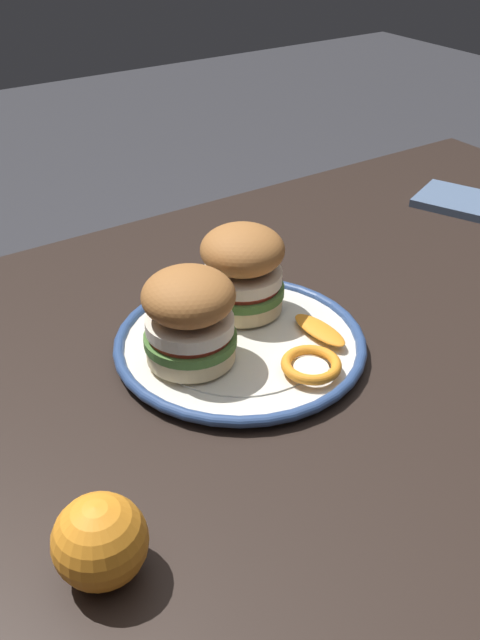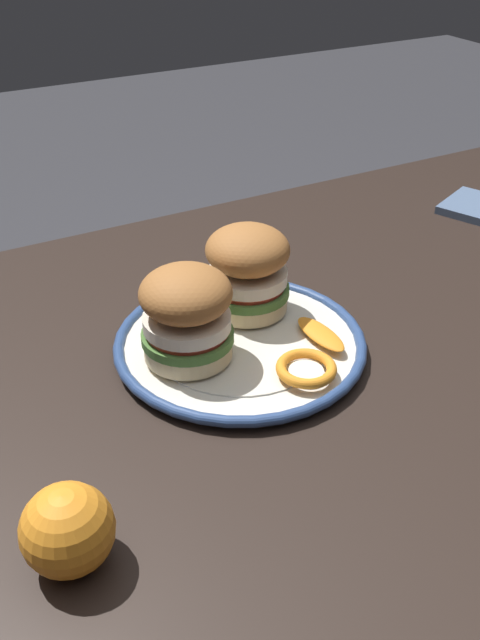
% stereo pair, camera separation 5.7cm
% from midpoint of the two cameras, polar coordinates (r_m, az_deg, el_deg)
% --- Properties ---
extents(dining_table, '(1.41, 0.84, 0.73)m').
position_cam_midpoint_polar(dining_table, '(0.81, 5.86, -9.58)').
color(dining_table, black).
rests_on(dining_table, ground).
extents(dinner_plate, '(0.27, 0.27, 0.02)m').
position_cam_midpoint_polar(dinner_plate, '(0.77, 2.14, -1.97)').
color(dinner_plate, silver).
rests_on(dinner_plate, dining_table).
extents(sandwich_half_left, '(0.13, 0.13, 0.10)m').
position_cam_midpoint_polar(sandwich_half_left, '(0.71, -2.03, 0.49)').
color(sandwich_half_left, beige).
rests_on(sandwich_half_left, dinner_plate).
extents(sandwich_half_right, '(0.12, 0.12, 0.10)m').
position_cam_midpoint_polar(sandwich_half_right, '(0.79, 2.70, 4.13)').
color(sandwich_half_right, beige).
rests_on(sandwich_half_right, dinner_plate).
extents(orange_peel_curled, '(0.09, 0.09, 0.01)m').
position_cam_midpoint_polar(orange_peel_curled, '(0.72, 7.99, -3.85)').
color(orange_peel_curled, orange).
rests_on(orange_peel_curled, dinner_plate).
extents(orange_peel_strip_long, '(0.03, 0.08, 0.01)m').
position_cam_midpoint_polar(orange_peel_strip_long, '(0.77, 8.66, -1.17)').
color(orange_peel_strip_long, orange).
rests_on(orange_peel_strip_long, dinner_plate).
extents(whole_orange, '(0.07, 0.07, 0.07)m').
position_cam_midpoint_polar(whole_orange, '(0.55, -10.76, -16.41)').
color(whole_orange, orange).
rests_on(whole_orange, dining_table).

